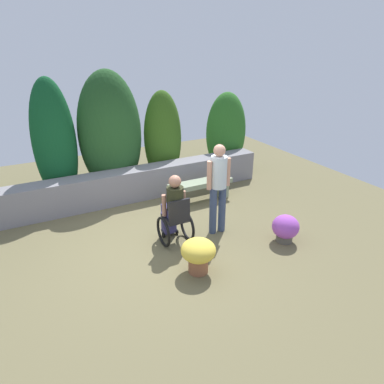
{
  "coord_description": "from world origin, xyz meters",
  "views": [
    {
      "loc": [
        -1.96,
        -5.21,
        3.44
      ],
      "look_at": [
        0.76,
        0.02,
        0.85
      ],
      "focal_mm": 32.4,
      "sensor_mm": 36.0,
      "label": 1
    }
  ],
  "objects_px": {
    "stone_bench": "(201,188)",
    "person_standing_companion": "(218,183)",
    "flower_pot_terracotta_by_wall": "(198,253)",
    "person_in_wheelchair": "(174,211)",
    "flower_pot_purple_near": "(285,228)"
  },
  "relations": [
    {
      "from": "person_in_wheelchair",
      "to": "flower_pot_terracotta_by_wall",
      "type": "xyz_separation_m",
      "value": [
        -0.05,
        -1.02,
        -0.27
      ]
    },
    {
      "from": "flower_pot_purple_near",
      "to": "flower_pot_terracotta_by_wall",
      "type": "height_order",
      "value": "flower_pot_terracotta_by_wall"
    },
    {
      "from": "person_in_wheelchair",
      "to": "person_standing_companion",
      "type": "relative_size",
      "value": 0.76
    },
    {
      "from": "person_in_wheelchair",
      "to": "flower_pot_terracotta_by_wall",
      "type": "height_order",
      "value": "person_in_wheelchair"
    },
    {
      "from": "flower_pot_purple_near",
      "to": "person_in_wheelchair",
      "type": "bearing_deg",
      "value": 152.54
    },
    {
      "from": "flower_pot_purple_near",
      "to": "flower_pot_terracotta_by_wall",
      "type": "relative_size",
      "value": 0.9
    },
    {
      "from": "stone_bench",
      "to": "flower_pot_terracotta_by_wall",
      "type": "xyz_separation_m",
      "value": [
        -1.33,
        -2.35,
        0.02
      ]
    },
    {
      "from": "person_standing_companion",
      "to": "flower_pot_terracotta_by_wall",
      "type": "xyz_separation_m",
      "value": [
        -0.94,
        -0.96,
        -0.67
      ]
    },
    {
      "from": "flower_pot_purple_near",
      "to": "person_standing_companion",
      "type": "bearing_deg",
      "value": 136.31
    },
    {
      "from": "stone_bench",
      "to": "person_in_wheelchair",
      "type": "distance_m",
      "value": 1.87
    },
    {
      "from": "flower_pot_purple_near",
      "to": "flower_pot_terracotta_by_wall",
      "type": "bearing_deg",
      "value": -177.66
    },
    {
      "from": "stone_bench",
      "to": "person_standing_companion",
      "type": "distance_m",
      "value": 1.61
    },
    {
      "from": "person_in_wheelchair",
      "to": "flower_pot_purple_near",
      "type": "distance_m",
      "value": 2.07
    },
    {
      "from": "person_in_wheelchair",
      "to": "flower_pot_purple_near",
      "type": "xyz_separation_m",
      "value": [
        1.81,
        -0.94,
        -0.35
      ]
    },
    {
      "from": "stone_bench",
      "to": "person_standing_companion",
      "type": "xyz_separation_m",
      "value": [
        -0.4,
        -1.39,
        0.69
      ]
    }
  ]
}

